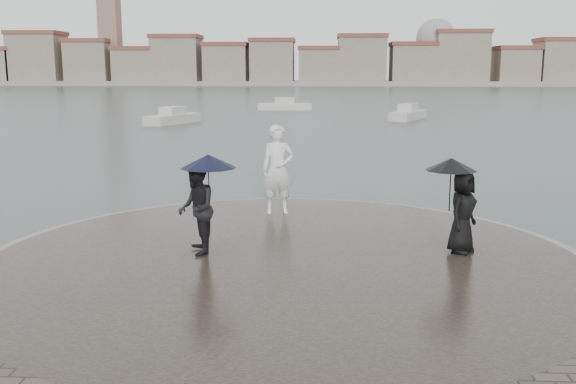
{
  "coord_description": "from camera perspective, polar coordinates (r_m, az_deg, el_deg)",
  "views": [
    {
      "loc": [
        0.7,
        -8.9,
        4.07
      ],
      "look_at": [
        0.0,
        4.8,
        1.45
      ],
      "focal_mm": 40.0,
      "sensor_mm": 36.0,
      "label": 1
    }
  ],
  "objects": [
    {
      "name": "visitor_left",
      "position": [
        13.09,
        -7.91,
        -0.51
      ],
      "size": [
        1.28,
        1.2,
        2.04
      ],
      "color": "black",
      "rests_on": "quay_tip"
    },
    {
      "name": "far_skyline",
      "position": [
        169.76,
        0.58,
        11.33
      ],
      "size": [
        260.0,
        20.0,
        37.0
      ],
      "color": "gray",
      "rests_on": "ground"
    },
    {
      "name": "ground",
      "position": [
        9.81,
        -1.48,
        -13.7
      ],
      "size": [
        400.0,
        400.0,
        0.0
      ],
      "primitive_type": "plane",
      "color": "#2B3835",
      "rests_on": "ground"
    },
    {
      "name": "kerb_ring",
      "position": [
        13.02,
        -0.29,
        -6.66
      ],
      "size": [
        12.5,
        12.5,
        0.32
      ],
      "primitive_type": "cylinder",
      "color": "gray",
      "rests_on": "ground"
    },
    {
      "name": "quay_tip",
      "position": [
        13.01,
        -0.3,
        -6.58
      ],
      "size": [
        11.9,
        11.9,
        0.36
      ],
      "primitive_type": "cylinder",
      "color": "#2D261E",
      "rests_on": "ground"
    },
    {
      "name": "boats",
      "position": [
        56.48,
        0.27,
        7.07
      ],
      "size": [
        22.23,
        20.99,
        1.5
      ],
      "color": "#BCB8A9",
      "rests_on": "ground"
    },
    {
      "name": "statue",
      "position": [
        16.67,
        -0.91,
        2.01
      ],
      "size": [
        0.93,
        0.7,
        2.32
      ],
      "primitive_type": "imported",
      "rotation": [
        0.0,
        0.0,
        0.18
      ],
      "color": "white",
      "rests_on": "quay_tip"
    },
    {
      "name": "visitor_right",
      "position": [
        13.54,
        14.99,
        -0.61
      ],
      "size": [
        1.24,
        1.12,
        1.95
      ],
      "color": "black",
      "rests_on": "quay_tip"
    }
  ]
}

